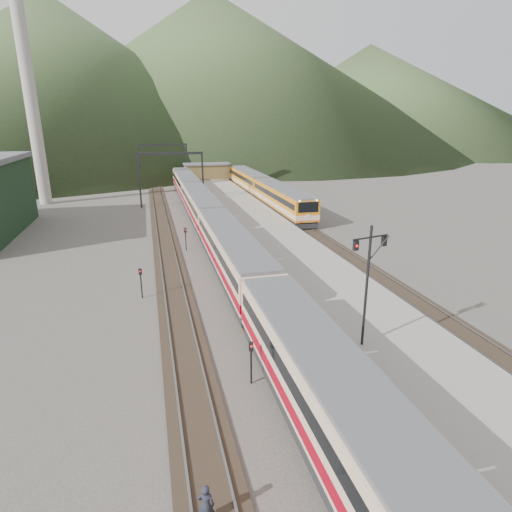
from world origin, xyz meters
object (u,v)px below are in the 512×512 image
object	(u,v)px
second_train	(263,188)
worker	(206,505)
signal_mast	(368,274)
main_train	(213,224)

from	to	relation	value
second_train	worker	xyz separation A→B (m)	(-16.77, -55.70, -1.30)
signal_mast	main_train	bearing A→B (deg)	99.37
main_train	signal_mast	world-z (taller)	signal_mast
signal_mast	worker	size ratio (longest dim) A/B	4.28
main_train	signal_mast	distance (m)	25.66
main_train	worker	bearing A→B (deg)	-99.11
main_train	second_train	world-z (taller)	main_train
signal_mast	worker	bearing A→B (deg)	-140.59
second_train	worker	size ratio (longest dim) A/B	26.78
main_train	second_train	bearing A→B (deg)	63.25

